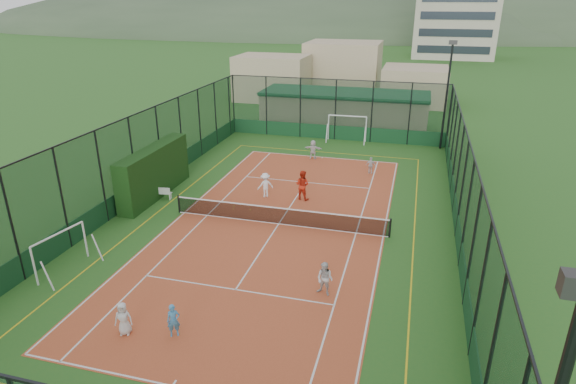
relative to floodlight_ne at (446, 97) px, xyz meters
name	(u,v)px	position (x,y,z in m)	size (l,w,h in m)	color
ground	(279,224)	(-8.60, -16.60, -4.12)	(300.00, 300.00, 0.00)	#336522
court_slab	(279,224)	(-8.60, -16.60, -4.12)	(11.17, 23.97, 0.01)	#A94525
tennis_net	(279,215)	(-8.60, -16.60, -3.59)	(11.67, 0.12, 1.06)	black
perimeter_fence	(278,180)	(-8.60, -16.60, -1.62)	(18.12, 34.12, 5.00)	black
floodlight_ne	(446,97)	(0.00, 0.00, 0.00)	(0.60, 0.26, 8.25)	black
clubhouse	(344,109)	(-8.60, 5.40, -2.55)	(15.20, 7.20, 3.15)	tan
distant_hills	(404,33)	(-8.60, 133.40, -4.12)	(200.00, 60.00, 24.00)	#384C33
hedge_left	(154,172)	(-16.90, -14.64, -2.63)	(1.02, 6.81, 2.98)	black
white_bench	(160,192)	(-16.40, -15.09, -3.73)	(1.41, 0.39, 0.79)	white
futsal_goal_near	(61,252)	(-16.48, -23.50, -3.23)	(0.80, 2.76, 1.78)	white
futsal_goal_far	(347,128)	(-7.55, 0.32, -3.08)	(3.23, 0.94, 2.08)	white
child_near_left	(123,319)	(-11.42, -26.63, -3.48)	(0.62, 0.40, 1.27)	silver
child_near_mid	(174,320)	(-9.66, -26.26, -3.49)	(0.46, 0.30, 1.26)	#448DC3
child_near_right	(325,279)	(-5.00, -22.36, -3.39)	(0.70, 0.55, 1.44)	silver
child_far_left	(265,185)	(-10.41, -13.19, -3.36)	(0.97, 0.56, 1.51)	white
child_far_right	(371,165)	(-4.74, -7.38, -3.54)	(0.67, 0.28, 1.15)	silver
child_far_back	(313,149)	(-9.24, -5.19, -3.41)	(1.30, 0.42, 1.41)	silver
coach	(302,185)	(-8.20, -12.94, -3.22)	(0.87, 0.68, 1.79)	red
tennis_balls	(251,208)	(-10.66, -15.10, -4.08)	(3.10, 0.95, 0.07)	#CCE033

